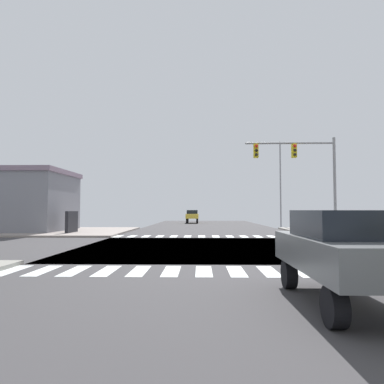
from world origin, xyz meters
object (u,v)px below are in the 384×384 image
sedan_leading_3 (192,215)px  street_lamp (278,177)px  sedan_trailing_4 (343,248)px  traffic_signal_mast (301,163)px

sedan_leading_3 → street_lamp: bearing=128.6°
street_lamp → sedan_trailing_4: size_ratio=2.21×
traffic_signal_mast → sedan_leading_3: traffic_signal_mast is taller
street_lamp → sedan_trailing_4: bearing=-100.2°
sedan_leading_3 → sedan_trailing_4: same height
sedan_leading_3 → sedan_trailing_4: bearing=95.1°
traffic_signal_mast → street_lamp: bearing=84.0°
sedan_leading_3 → sedan_trailing_4: size_ratio=1.00×
traffic_signal_mast → sedan_leading_3: bearing=107.6°
street_lamp → sedan_leading_3: size_ratio=2.21×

